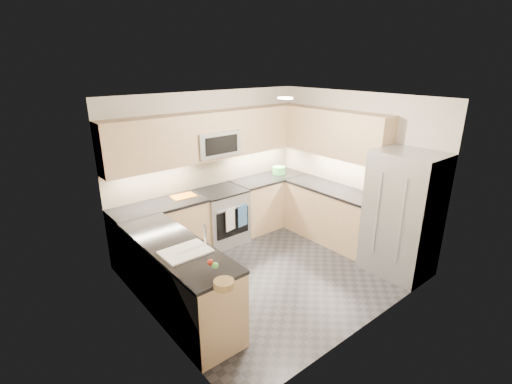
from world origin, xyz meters
name	(u,v)px	position (x,y,z in m)	size (l,w,h in m)	color
floor	(271,271)	(0.00, 0.00, 0.00)	(3.60, 3.20, 0.00)	black
ceiling	(274,98)	(0.00, 0.00, 2.50)	(3.60, 3.20, 0.02)	beige
wall_back	(209,167)	(0.00, 1.60, 1.25)	(3.60, 0.02, 2.50)	#BFB4A6
wall_front	(373,231)	(0.00, -1.60, 1.25)	(3.60, 0.02, 2.50)	#BFB4A6
wall_left	(148,227)	(-1.80, 0.00, 1.25)	(0.02, 3.20, 2.50)	#BFB4A6
wall_right	(353,169)	(1.80, 0.00, 1.25)	(0.02, 3.20, 2.50)	#BFB4A6
base_cab_back_left	(161,234)	(-1.09, 1.30, 0.45)	(1.42, 0.60, 0.90)	tan
base_cab_back_right	(269,202)	(1.09, 1.30, 0.45)	(1.42, 0.60, 0.90)	tan
base_cab_right	(331,215)	(1.50, 0.15, 0.45)	(0.60, 1.70, 0.90)	tan
base_cab_peninsula	(178,281)	(-1.50, 0.00, 0.45)	(0.60, 2.00, 0.90)	tan
countertop_back_left	(159,206)	(-1.09, 1.30, 0.92)	(1.42, 0.63, 0.04)	black
countertop_back_right	(269,178)	(1.09, 1.30, 0.92)	(1.42, 0.63, 0.04)	black
countertop_right	(333,189)	(1.50, 0.15, 0.92)	(0.63, 1.70, 0.04)	black
countertop_peninsula	(175,246)	(-1.50, 0.00, 0.92)	(0.63, 2.00, 0.04)	black
upper_cab_back	(213,135)	(0.00, 1.43, 1.83)	(3.60, 0.35, 0.75)	tan
upper_cab_right	(336,133)	(1.62, 0.28, 1.83)	(0.35, 1.95, 0.75)	tan
backsplash_back	(209,170)	(0.00, 1.60, 1.20)	(3.60, 0.01, 0.51)	#C9B491
backsplash_right	(331,166)	(1.80, 0.45, 1.20)	(0.01, 2.30, 0.51)	#C9B491
gas_range	(221,217)	(0.00, 1.28, 0.46)	(0.76, 0.65, 0.91)	#A3A6AB
range_cooktop	(221,191)	(0.00, 1.28, 0.92)	(0.76, 0.65, 0.03)	black
oven_door_glass	(233,223)	(0.00, 0.95, 0.45)	(0.62, 0.02, 0.45)	black
oven_handle	(233,208)	(0.00, 0.93, 0.72)	(0.02, 0.02, 0.60)	#B2B5BA
microwave	(215,143)	(0.00, 1.40, 1.70)	(0.76, 0.40, 0.40)	#9A9DA1
microwave_door	(222,145)	(0.00, 1.20, 1.70)	(0.60, 0.01, 0.28)	black
refrigerator	(403,214)	(1.45, -1.15, 0.90)	(0.70, 0.90, 1.80)	#9A9EA2
fridge_handle_left	(401,222)	(1.08, -1.33, 0.95)	(0.02, 0.02, 1.20)	#B2B5BA
fridge_handle_right	(377,214)	(1.08, -0.97, 0.95)	(0.02, 0.02, 1.20)	#B2B5BA
sink_basin	(186,257)	(-1.50, -0.25, 0.88)	(0.52, 0.38, 0.16)	white
faucet	(205,234)	(-1.24, -0.25, 1.08)	(0.03, 0.03, 0.28)	silver
utensil_bowl	(279,170)	(1.36, 1.34, 1.01)	(0.24, 0.24, 0.14)	#4BB14F
cutting_board	(184,196)	(-0.63, 1.37, 0.95)	(0.37, 0.26, 0.01)	orange
fruit_basket	(224,284)	(-1.55, -1.07, 0.98)	(0.20, 0.20, 0.07)	olive
fruit_apple	(210,262)	(-1.51, -0.77, 1.05)	(0.06, 0.06, 0.06)	#A52112
fruit_pear	(215,265)	(-1.50, -0.86, 1.05)	(0.07, 0.07, 0.07)	#5AB84F
dish_towel_check	(230,219)	(-0.08, 0.91, 0.55)	(0.20, 0.02, 0.38)	silver
dish_towel_blue	(243,215)	(0.17, 0.91, 0.55)	(0.20, 0.02, 0.37)	#2F5583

